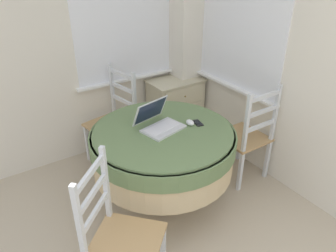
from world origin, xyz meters
The scene contains 9 objects.
corner_room_shell centered at (1.01, 1.82, 1.28)m, with size 4.07×4.77×2.55m.
round_dining_table centered at (0.69, 1.74, 0.59)m, with size 1.19×1.19×0.75m.
laptop centered at (0.68, 1.79, 0.80)m, with size 0.38×0.37×0.22m.
computer_mouse centered at (0.92, 1.69, 0.77)m, with size 0.05×0.08×0.04m.
cell_phone centered at (0.99, 1.67, 0.76)m, with size 0.08×0.12×0.01m.
dining_chair_near_back_window centered at (0.65, 2.62, 0.46)m, with size 0.50×0.50×1.00m.
dining_chair_near_right_window centered at (1.56, 1.62, 0.46)m, with size 0.42×0.43×1.00m.
dining_chair_camera_near centered at (0.00, 1.19, 0.46)m, with size 0.60×0.60×1.00m.
corner_cabinet centered at (1.47, 2.69, 0.36)m, with size 0.61×0.40×0.71m.
Camera 1 is at (-0.54, -0.19, 2.06)m, focal length 35.00 mm.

